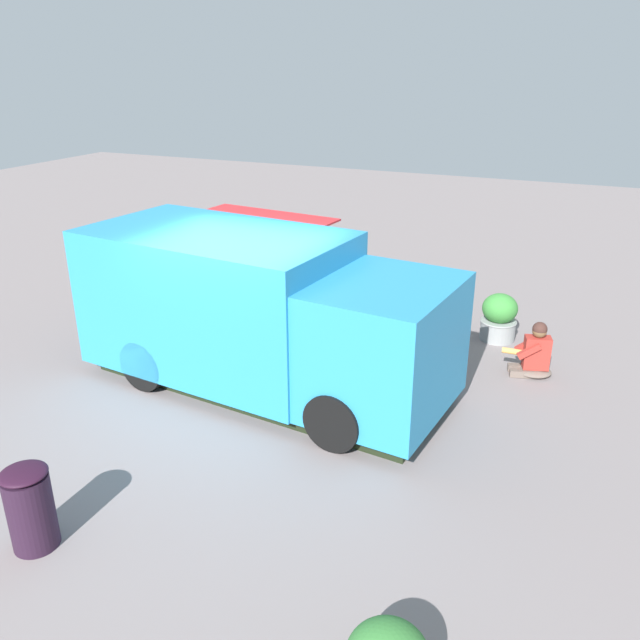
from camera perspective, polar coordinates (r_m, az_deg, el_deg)
name	(u,v)px	position (r m, az deg, el deg)	size (l,w,h in m)	color
ground_plane	(237,390)	(9.58, -7.41, -6.17)	(40.00, 40.00, 0.00)	gray
food_truck	(259,316)	(9.27, -5.44, 0.36)	(5.59, 3.22, 2.24)	#2A8DC3
person_customer	(534,354)	(10.32, 18.44, -2.90)	(0.81, 0.57, 0.87)	#6E5E53
planter_flowering_near	(499,317)	(11.44, 15.58, 0.25)	(0.62, 0.62, 0.83)	#929594
plaza_bench	(177,274)	(13.84, -12.60, 4.04)	(1.19, 1.74, 0.45)	#4F3229
trash_bin	(30,507)	(7.12, -24.30, -14.89)	(0.46, 0.46, 0.89)	#281629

